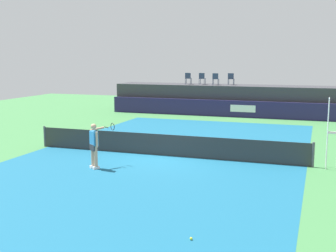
{
  "coord_description": "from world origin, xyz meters",
  "views": [
    {
      "loc": [
        6.34,
        -17.91,
        4.31
      ],
      "look_at": [
        -0.56,
        2.0,
        1.0
      ],
      "focal_mm": 47.11,
      "sensor_mm": 36.0,
      "label": 1
    }
  ],
  "objects_px": {
    "spectator_chair_right": "(231,78)",
    "spectator_chair_left": "(202,78)",
    "spectator_chair_far_left": "(188,78)",
    "net_post_near": "(45,136)",
    "spectator_chair_center": "(216,78)",
    "umpire_chair": "(330,128)",
    "tennis_player": "(95,144)",
    "tennis_ball": "(191,239)",
    "net_post_far": "(313,155)"
  },
  "relations": [
    {
      "from": "spectator_chair_left",
      "to": "net_post_far",
      "type": "distance_m",
      "value": 17.63
    },
    {
      "from": "net_post_far",
      "to": "tennis_ball",
      "type": "relative_size",
      "value": 14.71
    },
    {
      "from": "spectator_chair_right",
      "to": "tennis_player",
      "type": "xyz_separation_m",
      "value": [
        -1.7,
        -18.47,
        -1.73
      ]
    },
    {
      "from": "spectator_chair_far_left",
      "to": "tennis_player",
      "type": "bearing_deg",
      "value": -84.93
    },
    {
      "from": "net_post_near",
      "to": "net_post_far",
      "type": "height_order",
      "value": "same"
    },
    {
      "from": "spectator_chair_far_left",
      "to": "tennis_player",
      "type": "relative_size",
      "value": 0.5
    },
    {
      "from": "spectator_chair_right",
      "to": "tennis_ball",
      "type": "height_order",
      "value": "spectator_chair_right"
    },
    {
      "from": "net_post_far",
      "to": "tennis_player",
      "type": "distance_m",
      "value": 8.59
    },
    {
      "from": "spectator_chair_left",
      "to": "tennis_player",
      "type": "height_order",
      "value": "spectator_chair_left"
    },
    {
      "from": "spectator_chair_center",
      "to": "spectator_chair_right",
      "type": "height_order",
      "value": "same"
    },
    {
      "from": "net_post_far",
      "to": "tennis_player",
      "type": "height_order",
      "value": "tennis_player"
    },
    {
      "from": "spectator_chair_center",
      "to": "net_post_near",
      "type": "xyz_separation_m",
      "value": [
        -4.98,
        -14.97,
        -2.19
      ]
    },
    {
      "from": "tennis_ball",
      "to": "spectator_chair_center",
      "type": "bearing_deg",
      "value": 101.71
    },
    {
      "from": "spectator_chair_right",
      "to": "net_post_near",
      "type": "xyz_separation_m",
      "value": [
        -6.06,
        -15.47,
        -2.19
      ]
    },
    {
      "from": "spectator_chair_center",
      "to": "tennis_player",
      "type": "xyz_separation_m",
      "value": [
        -0.62,
        -17.97,
        -1.73
      ]
    },
    {
      "from": "umpire_chair",
      "to": "tennis_player",
      "type": "height_order",
      "value": "umpire_chair"
    },
    {
      "from": "spectator_chair_right",
      "to": "spectator_chair_left",
      "type": "bearing_deg",
      "value": -174.28
    },
    {
      "from": "net_post_near",
      "to": "tennis_ball",
      "type": "bearing_deg",
      "value": -40.38
    },
    {
      "from": "tennis_ball",
      "to": "spectator_chair_far_left",
      "type": "bearing_deg",
      "value": 106.72
    },
    {
      "from": "tennis_player",
      "to": "tennis_ball",
      "type": "bearing_deg",
      "value": -44.45
    },
    {
      "from": "spectator_chair_far_left",
      "to": "spectator_chair_left",
      "type": "xyz_separation_m",
      "value": [
        1.09,
        0.09,
        0.0
      ]
    },
    {
      "from": "spectator_chair_far_left",
      "to": "net_post_near",
      "type": "bearing_deg",
      "value": -100.28
    },
    {
      "from": "spectator_chair_center",
      "to": "tennis_ball",
      "type": "distance_m",
      "value": 23.96
    },
    {
      "from": "net_post_far",
      "to": "tennis_ball",
      "type": "bearing_deg",
      "value": -107.24
    },
    {
      "from": "net_post_near",
      "to": "tennis_ball",
      "type": "height_order",
      "value": "net_post_near"
    },
    {
      "from": "spectator_chair_far_left",
      "to": "net_post_far",
      "type": "height_order",
      "value": "spectator_chair_far_left"
    },
    {
      "from": "spectator_chair_far_left",
      "to": "net_post_near",
      "type": "xyz_separation_m",
      "value": [
        -2.75,
        -15.16,
        -2.19
      ]
    },
    {
      "from": "spectator_chair_left",
      "to": "net_post_far",
      "type": "height_order",
      "value": "spectator_chair_left"
    },
    {
      "from": "net_post_near",
      "to": "tennis_player",
      "type": "relative_size",
      "value": 0.56
    },
    {
      "from": "spectator_chair_center",
      "to": "net_post_far",
      "type": "distance_m",
      "value": 16.85
    },
    {
      "from": "spectator_chair_left",
      "to": "tennis_player",
      "type": "bearing_deg",
      "value": -88.38
    },
    {
      "from": "umpire_chair",
      "to": "net_post_far",
      "type": "bearing_deg",
      "value": 179.78
    },
    {
      "from": "spectator_chair_right",
      "to": "umpire_chair",
      "type": "bearing_deg",
      "value": -65.89
    },
    {
      "from": "spectator_chair_center",
      "to": "spectator_chair_right",
      "type": "relative_size",
      "value": 1.0
    },
    {
      "from": "tennis_player",
      "to": "spectator_chair_far_left",
      "type": "bearing_deg",
      "value": 95.07
    },
    {
      "from": "spectator_chair_far_left",
      "to": "net_post_far",
      "type": "distance_m",
      "value": 18.11
    },
    {
      "from": "spectator_chair_right",
      "to": "net_post_near",
      "type": "bearing_deg",
      "value": -111.37
    },
    {
      "from": "tennis_player",
      "to": "net_post_far",
      "type": "bearing_deg",
      "value": 20.44
    },
    {
      "from": "spectator_chair_far_left",
      "to": "net_post_far",
      "type": "xyz_separation_m",
      "value": [
        9.65,
        -15.16,
        -2.19
      ]
    },
    {
      "from": "net_post_near",
      "to": "net_post_far",
      "type": "distance_m",
      "value": 12.4
    },
    {
      "from": "spectator_chair_left",
      "to": "spectator_chair_right",
      "type": "xyz_separation_m",
      "value": [
        2.21,
        0.22,
        0.0
      ]
    },
    {
      "from": "spectator_chair_far_left",
      "to": "spectator_chair_left",
      "type": "relative_size",
      "value": 1.0
    },
    {
      "from": "tennis_player",
      "to": "tennis_ball",
      "type": "distance_m",
      "value": 7.69
    },
    {
      "from": "spectator_chair_right",
      "to": "tennis_player",
      "type": "distance_m",
      "value": 18.63
    },
    {
      "from": "spectator_chair_far_left",
      "to": "spectator_chair_right",
      "type": "distance_m",
      "value": 3.32
    },
    {
      "from": "net_post_near",
      "to": "umpire_chair",
      "type": "bearing_deg",
      "value": -0.01
    },
    {
      "from": "spectator_chair_center",
      "to": "spectator_chair_right",
      "type": "distance_m",
      "value": 1.19
    },
    {
      "from": "net_post_far",
      "to": "spectator_chair_center",
      "type": "bearing_deg",
      "value": 116.38
    },
    {
      "from": "spectator_chair_left",
      "to": "spectator_chair_right",
      "type": "bearing_deg",
      "value": 5.72
    },
    {
      "from": "spectator_chair_right",
      "to": "tennis_player",
      "type": "bearing_deg",
      "value": -95.25
    }
  ]
}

